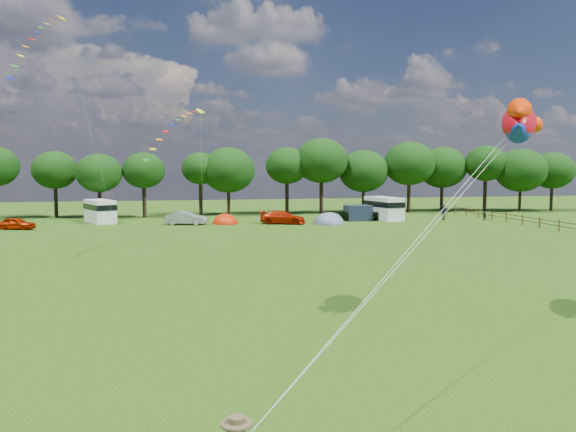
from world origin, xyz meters
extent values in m
plane|color=black|center=(0.00, 0.00, 0.00)|extent=(180.00, 180.00, 0.00)
cylinder|color=black|center=(-20.03, 56.31, 1.95)|extent=(0.47, 0.47, 3.90)
ellipsoid|color=black|center=(-20.03, 56.31, 6.00)|extent=(5.58, 5.58, 4.74)
cylinder|color=black|center=(-14.36, 53.27, 1.78)|extent=(0.44, 0.44, 3.56)
ellipsoid|color=black|center=(-14.36, 53.27, 5.64)|extent=(5.56, 5.56, 4.73)
cylinder|color=black|center=(-9.09, 54.23, 1.98)|extent=(0.47, 0.47, 3.95)
ellipsoid|color=black|center=(-9.09, 54.23, 5.95)|extent=(5.33, 5.33, 4.53)
cylinder|color=black|center=(-1.92, 56.03, 2.17)|extent=(0.50, 0.50, 4.33)
ellipsoid|color=black|center=(-1.92, 56.03, 6.19)|extent=(4.95, 4.95, 4.21)
cylinder|color=black|center=(1.70, 55.56, 1.66)|extent=(0.43, 0.43, 3.31)
ellipsoid|color=black|center=(1.70, 55.56, 5.95)|extent=(7.03, 7.03, 5.98)
cylinder|color=black|center=(9.66, 55.80, 2.18)|extent=(0.50, 0.50, 4.36)
ellipsoid|color=black|center=(9.66, 55.80, 6.56)|extent=(5.84, 5.84, 4.97)
cylinder|color=black|center=(14.25, 54.92, 2.27)|extent=(0.51, 0.51, 4.55)
ellipsoid|color=black|center=(14.25, 54.92, 7.23)|extent=(7.15, 7.15, 6.08)
cylinder|color=black|center=(20.49, 55.63, 1.61)|extent=(0.42, 0.42, 3.21)
ellipsoid|color=black|center=(20.49, 55.63, 5.80)|extent=(6.90, 6.90, 5.86)
cylinder|color=black|center=(26.98, 54.96, 2.09)|extent=(0.48, 0.48, 4.17)
ellipsoid|color=black|center=(26.98, 54.96, 6.86)|extent=(7.16, 7.16, 6.09)
cylinder|color=black|center=(32.97, 56.89, 1.83)|extent=(0.45, 0.45, 3.66)
ellipsoid|color=black|center=(32.97, 56.89, 6.31)|extent=(7.05, 7.05, 5.99)
cylinder|color=black|center=(38.41, 54.37, 2.32)|extent=(0.52, 0.52, 4.65)
ellipsoid|color=black|center=(38.41, 54.37, 6.88)|extent=(5.96, 5.96, 5.06)
cylinder|color=black|center=(43.16, 53.04, 1.59)|extent=(0.42, 0.42, 3.19)
ellipsoid|color=black|center=(43.16, 53.04, 5.89)|extent=(7.23, 7.23, 6.14)
cylinder|color=black|center=(48.55, 53.44, 1.76)|extent=(0.44, 0.44, 3.52)
ellipsoid|color=black|center=(48.55, 53.44, 5.86)|extent=(6.22, 6.22, 5.28)
cylinder|color=#472D19|center=(32.00, 30.00, 0.60)|extent=(0.12, 0.12, 1.20)
cylinder|color=#472D19|center=(32.00, 28.50, 0.95)|extent=(0.08, 3.00, 0.08)
cylinder|color=#472D19|center=(32.00, 28.50, 0.55)|extent=(0.08, 3.00, 0.08)
cylinder|color=#472D19|center=(32.00, 33.00, 0.60)|extent=(0.12, 0.12, 1.20)
cylinder|color=#472D19|center=(32.00, 31.50, 0.95)|extent=(0.08, 3.00, 0.08)
cylinder|color=#472D19|center=(32.00, 31.50, 0.55)|extent=(0.08, 3.00, 0.08)
cylinder|color=#472D19|center=(32.00, 36.00, 0.60)|extent=(0.12, 0.12, 1.20)
cylinder|color=#472D19|center=(32.00, 34.50, 0.95)|extent=(0.08, 3.00, 0.08)
cylinder|color=#472D19|center=(32.00, 34.50, 0.55)|extent=(0.08, 3.00, 0.08)
cylinder|color=#472D19|center=(32.00, 39.00, 0.60)|extent=(0.12, 0.12, 1.20)
cylinder|color=#472D19|center=(32.00, 37.50, 0.95)|extent=(0.08, 3.00, 0.08)
cylinder|color=#472D19|center=(32.00, 37.50, 0.55)|extent=(0.08, 3.00, 0.08)
cylinder|color=#472D19|center=(32.00, 42.00, 0.60)|extent=(0.12, 0.12, 1.20)
cylinder|color=#472D19|center=(32.00, 40.50, 0.95)|extent=(0.08, 3.00, 0.08)
cylinder|color=#472D19|center=(32.00, 40.50, 0.55)|extent=(0.08, 3.00, 0.08)
cylinder|color=#472D19|center=(32.00, 45.00, 0.60)|extent=(0.12, 0.12, 1.20)
cylinder|color=#472D19|center=(32.00, 43.50, 0.95)|extent=(0.08, 3.00, 0.08)
cylinder|color=#472D19|center=(32.00, 43.50, 0.55)|extent=(0.08, 3.00, 0.08)
cylinder|color=#472D19|center=(32.00, 48.00, 0.60)|extent=(0.12, 0.12, 1.20)
cylinder|color=#472D19|center=(32.00, 46.50, 0.95)|extent=(0.08, 3.00, 0.08)
cylinder|color=#472D19|center=(32.00, 46.50, 0.55)|extent=(0.08, 3.00, 0.08)
cylinder|color=#472D19|center=(32.00, 51.00, 0.60)|extent=(0.12, 0.12, 1.20)
cylinder|color=#472D19|center=(32.00, 49.50, 0.95)|extent=(0.08, 3.00, 0.08)
cylinder|color=#472D19|center=(32.00, 49.50, 0.55)|extent=(0.08, 3.00, 0.08)
imported|color=#A41E00|center=(-21.24, 42.50, 0.64)|extent=(4.08, 2.51, 1.27)
imported|color=gray|center=(-4.15, 43.89, 0.73)|extent=(4.41, 2.51, 1.47)
imported|color=#AA1C01|center=(6.51, 42.65, 0.74)|extent=(5.33, 3.64, 1.48)
imported|color=black|center=(16.80, 45.12, 0.76)|extent=(5.85, 3.25, 1.52)
cube|color=white|center=(-13.76, 48.30, 1.31)|extent=(4.15, 5.69, 2.62)
cube|color=black|center=(-13.76, 48.30, 1.84)|extent=(4.24, 5.80, 0.62)
cylinder|color=black|center=(-13.10, 46.79, 0.37)|extent=(0.78, 0.55, 0.74)
cylinder|color=black|center=(-14.43, 49.80, 0.37)|extent=(0.78, 0.55, 0.74)
cube|color=white|center=(19.43, 45.06, 1.38)|extent=(3.33, 5.84, 2.75)
cube|color=black|center=(19.43, 45.06, 1.94)|extent=(3.40, 5.96, 0.65)
cylinder|color=black|center=(19.76, 43.36, 0.39)|extent=(0.81, 0.43, 0.77)
cylinder|color=black|center=(19.11, 46.76, 0.39)|extent=(0.81, 0.43, 0.77)
ellipsoid|color=red|center=(0.17, 44.05, 0.02)|extent=(2.76, 3.17, 2.26)
cylinder|color=red|center=(0.17, 44.05, 0.04)|extent=(2.89, 2.89, 0.08)
ellipsoid|color=slate|center=(11.56, 41.51, 0.02)|extent=(3.32, 3.82, 2.59)
cylinder|color=slate|center=(11.56, 41.51, 0.04)|extent=(3.48, 3.48, 0.08)
cube|color=#1A2236|center=(16.02, 44.70, 0.91)|extent=(2.92, 2.37, 1.82)
ellipsoid|color=red|center=(8.42, 1.99, 8.20)|extent=(3.14, 3.77, 2.10)
ellipsoid|color=yellow|center=(8.42, 1.99, 8.04)|extent=(1.95, 2.35, 1.15)
cone|color=#F93300|center=(7.54, 0.68, 8.53)|extent=(1.48, 1.58, 1.10)
cone|color=#0A28AD|center=(7.54, 0.68, 7.87)|extent=(1.48, 1.58, 1.10)
cone|color=#0A28AD|center=(8.48, 2.08, 8.88)|extent=(1.20, 1.16, 0.94)
sphere|color=white|center=(8.80, 3.25, 8.40)|extent=(0.35, 0.35, 0.35)
sphere|color=black|center=(8.80, 3.35, 8.40)|extent=(0.17, 0.17, 0.17)
cube|color=#DCB408|center=(-13.91, 29.35, 18.12)|extent=(0.80, 0.84, 0.40)
cube|color=red|center=(-14.18, 28.85, 17.89)|extent=(0.51, 0.63, 0.11)
cube|color=orange|center=(-14.45, 28.36, 17.63)|extent=(0.50, 0.63, 0.12)
cube|color=yellow|center=(-14.72, 27.86, 17.28)|extent=(0.50, 0.62, 0.13)
cube|color=#198C1E|center=(-14.99, 27.37, 16.86)|extent=(0.50, 0.62, 0.14)
cube|color=#0C1EB2|center=(-15.26, 26.87, 16.35)|extent=(0.49, 0.62, 0.15)
cube|color=red|center=(-15.53, 26.38, 15.77)|extent=(0.49, 0.62, 0.16)
cube|color=orange|center=(-15.80, 25.88, 15.10)|extent=(0.48, 0.61, 0.17)
cube|color=yellow|center=(-16.07, 25.39, 14.36)|extent=(0.48, 0.61, 0.18)
cube|color=#198C1E|center=(-16.34, 24.89, 13.53)|extent=(0.47, 0.61, 0.19)
cube|color=#0C1EB2|center=(-16.61, 24.40, 12.63)|extent=(0.47, 0.60, 0.20)
cube|color=#FCFF17|center=(-3.49, 22.19, 10.37)|extent=(0.70, 0.69, 0.33)
cube|color=red|center=(-3.90, 21.74, 10.26)|extent=(0.50, 0.47, 0.09)
cube|color=orange|center=(-4.30, 21.29, 10.11)|extent=(0.49, 0.46, 0.10)
cube|color=yellow|center=(-4.71, 20.84, 9.88)|extent=(0.49, 0.46, 0.11)
cube|color=#198C1E|center=(-5.11, 20.39, 9.57)|extent=(0.49, 0.46, 0.12)
cube|color=#0C1EB2|center=(-5.52, 19.94, 9.19)|extent=(0.49, 0.46, 0.13)
cube|color=red|center=(-5.92, 19.49, 8.72)|extent=(0.48, 0.45, 0.13)
cube|color=orange|center=(-6.33, 19.04, 8.17)|extent=(0.48, 0.45, 0.14)
cube|color=yellow|center=(-6.73, 18.59, 7.54)|extent=(0.48, 0.44, 0.15)
cube|color=#198C1E|center=(-7.14, 18.14, 6.83)|extent=(0.47, 0.44, 0.15)
imported|color=black|center=(31.01, 42.18, 0.74)|extent=(0.81, 0.62, 1.48)
imported|color=black|center=(26.28, 43.19, 0.93)|extent=(1.31, 0.90, 1.86)
camera|label=1|loc=(-5.50, -18.80, 6.41)|focal=35.00mm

